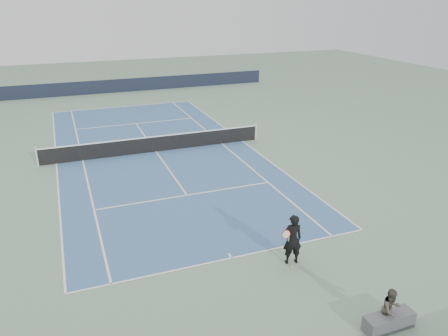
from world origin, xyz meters
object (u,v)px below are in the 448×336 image
object	(u,v)px
tennis_player	(292,239)
spectator_bench	(390,315)
tennis_ball	(292,267)
tennis_net	(155,144)

from	to	relation	value
tennis_player	spectator_bench	xyz separation A→B (m)	(0.92, -3.76, -0.46)
tennis_player	tennis_ball	xyz separation A→B (m)	(-0.13, -0.31, -0.87)
tennis_net	tennis_player	xyz separation A→B (m)	(1.81, -12.83, 0.40)
tennis_net	tennis_ball	bearing A→B (deg)	-82.74
tennis_net	spectator_bench	size ratio (longest dim) A/B	8.71
tennis_ball	spectator_bench	distance (m)	3.63
tennis_net	tennis_player	bearing A→B (deg)	-81.99
tennis_ball	spectator_bench	size ratio (longest dim) A/B	0.05
spectator_bench	tennis_player	bearing A→B (deg)	103.78
tennis_ball	spectator_bench	xyz separation A→B (m)	(1.05, -3.45, 0.41)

